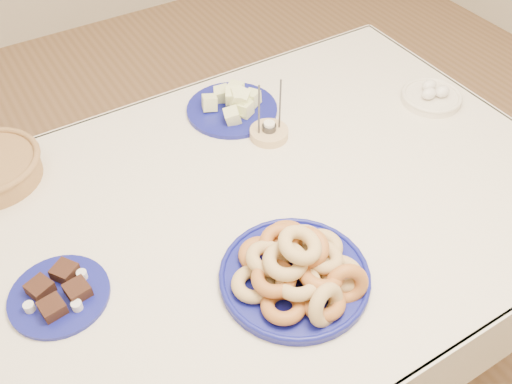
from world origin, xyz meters
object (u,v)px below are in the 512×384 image
Objects in this scene: candle_holder at (269,132)px; melon_plate at (234,105)px; donut_platter at (298,271)px; egg_bowl at (432,96)px; dining_table at (246,236)px; brownie_plate at (59,293)px.

melon_plate is at bearing 99.94° from candle_holder.
melon_plate is (0.19, 0.61, -0.01)m from donut_platter.
melon_plate reaches higher than egg_bowl.
donut_platter reaches higher than melon_plate.
donut_platter is at bearing -154.82° from egg_bowl.
dining_table is at bearing -134.24° from candle_holder.
candle_holder is at bearing 18.20° from brownie_plate.
donut_platter reaches higher than dining_table.
egg_bowl is (1.18, 0.11, 0.01)m from brownie_plate.
melon_plate is at bearing 30.01° from brownie_plate.
brownie_plate reaches higher than dining_table.
egg_bowl is at bearing -12.61° from candle_holder.
melon_plate is 0.75m from brownie_plate.
brownie_plate is (-0.46, 0.23, -0.03)m from donut_platter.
melon_plate is 0.60m from egg_bowl.
donut_platter is 1.34× the size of melon_plate.
dining_table is 0.49m from brownie_plate.
melon_plate reaches higher than dining_table.
donut_platter is 0.50m from candle_holder.
dining_table is 6.05× the size of brownie_plate.
candle_holder is at bearing 167.39° from egg_bowl.
egg_bowl is at bearing 7.33° from dining_table.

